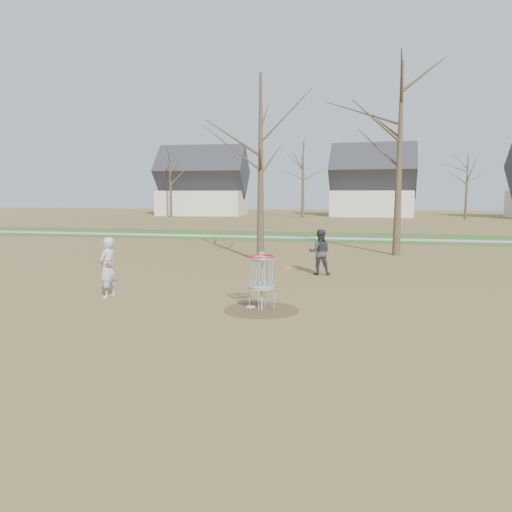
{
  "coord_description": "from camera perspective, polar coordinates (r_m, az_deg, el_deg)",
  "views": [
    {
      "loc": [
        2.59,
        -11.29,
        2.72
      ],
      "look_at": [
        -0.5,
        1.5,
        1.1
      ],
      "focal_mm": 35.0,
      "sensor_mm": 36.0,
      "label": 1
    }
  ],
  "objects": [
    {
      "name": "ground",
      "position": [
        11.9,
        0.65,
        -6.2
      ],
      "size": [
        160.0,
        160.0,
        0.0
      ],
      "primitive_type": "plane",
      "color": "brown",
      "rests_on": "ground"
    },
    {
      "name": "green_band",
      "position": [
        32.51,
        8.97,
        2.15
      ],
      "size": [
        160.0,
        8.0,
        0.01
      ],
      "primitive_type": "cube",
      "color": "#2D5119",
      "rests_on": "ground"
    },
    {
      "name": "footpath",
      "position": [
        31.51,
        8.82,
        2.02
      ],
      "size": [
        160.0,
        1.5,
        0.01
      ],
      "primitive_type": "cube",
      "color": "#9E9E99",
      "rests_on": "green_band"
    },
    {
      "name": "dirt_circle",
      "position": [
        11.9,
        0.65,
        -6.18
      ],
      "size": [
        1.8,
        1.8,
        0.01
      ],
      "primitive_type": "cylinder",
      "color": "#47331E",
      "rests_on": "ground"
    },
    {
      "name": "player_standing",
      "position": [
        13.78,
        -16.58,
        -1.26
      ],
      "size": [
        0.44,
        0.62,
        1.61
      ],
      "primitive_type": "imported",
      "rotation": [
        0.0,
        0.0,
        -1.66
      ],
      "color": "beige",
      "rests_on": "ground"
    },
    {
      "name": "player_throwing",
      "position": [
        17.12,
        7.3,
        0.45
      ],
      "size": [
        0.82,
        0.67,
        1.56
      ],
      "primitive_type": "imported",
      "rotation": [
        0.0,
        0.0,
        3.25
      ],
      "color": "#323035",
      "rests_on": "ground"
    },
    {
      "name": "disc_grounded",
      "position": [
        12.14,
        -0.64,
        -5.83
      ],
      "size": [
        0.22,
        0.22,
        0.02
      ],
      "primitive_type": "cylinder",
      "color": "white",
      "rests_on": "dirt_circle"
    },
    {
      "name": "discs_in_play",
      "position": [
        13.41,
        -5.82,
        -0.96
      ],
      "size": [
        4.54,
        2.13,
        0.34
      ],
      "color": "orange",
      "rests_on": "ground"
    },
    {
      "name": "disc_golf_basket",
      "position": [
        11.72,
        0.66,
        -1.84
      ],
      "size": [
        0.64,
        0.64,
        1.35
      ],
      "color": "#9EA3AD",
      "rests_on": "ground"
    },
    {
      "name": "bare_trees",
      "position": [
        47.16,
        12.77,
        10.05
      ],
      "size": [
        52.62,
        44.98,
        9.0
      ],
      "color": "#382B1E",
      "rests_on": "ground"
    },
    {
      "name": "houses_row",
      "position": [
        63.88,
        15.26,
        7.5
      ],
      "size": [
        56.51,
        10.01,
        7.26
      ],
      "color": "silver",
      "rests_on": "ground"
    }
  ]
}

